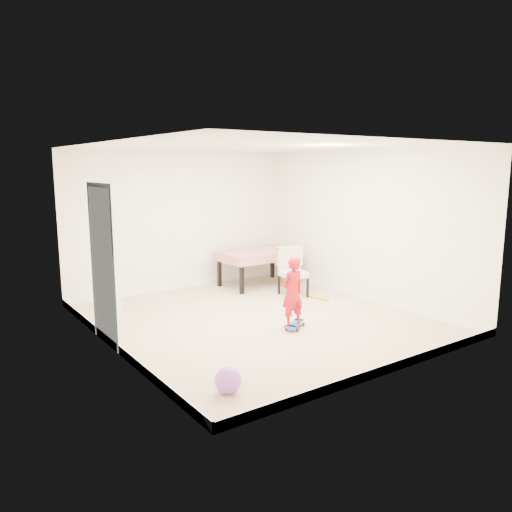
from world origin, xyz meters
TOP-DOWN VIEW (x-y plane):
  - ground at (0.00, 0.00)m, footprint 5.00×5.00m
  - ceiling at (0.00, 0.00)m, footprint 4.50×5.00m
  - wall_back at (0.00, 2.48)m, footprint 4.50×0.04m
  - wall_front at (0.00, -2.48)m, footprint 4.50×0.04m
  - wall_left at (-2.23, 0.00)m, footprint 0.04×5.00m
  - wall_right at (2.23, 0.00)m, footprint 0.04×5.00m
  - door at (-2.22, 0.30)m, footprint 0.11×0.94m
  - baseboard_back at (0.00, 2.49)m, footprint 4.50×0.02m
  - baseboard_front at (0.00, -2.49)m, footprint 4.50×0.02m
  - baseboard_left at (-2.24, 0.00)m, footprint 0.02×5.00m
  - baseboard_right at (2.24, 0.00)m, footprint 0.02×5.00m
  - dining_table at (1.30, 1.84)m, footprint 1.52×0.98m
  - dining_chair at (1.35, 0.81)m, footprint 0.61×0.66m
  - skateboard at (0.20, -0.64)m, footprint 0.54×0.44m
  - child at (0.14, -0.65)m, footprint 0.37×0.25m
  - balloon at (-1.71, -1.88)m, footprint 0.28×0.28m
  - foam_toy at (1.57, 0.37)m, footprint 0.14×0.40m

SIDE VIEW (x-z plane):
  - ground at x=0.00m, z-range 0.00..0.00m
  - foam_toy at x=1.57m, z-range 0.00..0.06m
  - skateboard at x=0.20m, z-range 0.00..0.08m
  - baseboard_back at x=0.00m, z-range 0.00..0.12m
  - baseboard_front at x=0.00m, z-range 0.00..0.12m
  - baseboard_left at x=-2.24m, z-range 0.00..0.12m
  - baseboard_right at x=2.24m, z-range 0.00..0.12m
  - balloon at x=-1.71m, z-range 0.00..0.28m
  - dining_table at x=1.30m, z-range 0.00..0.70m
  - dining_chair at x=1.35m, z-range 0.00..0.88m
  - child at x=0.14m, z-range 0.00..1.02m
  - door at x=-2.22m, z-range -0.03..2.08m
  - wall_back at x=0.00m, z-range 0.00..2.60m
  - wall_front at x=0.00m, z-range 0.00..2.60m
  - wall_left at x=-2.23m, z-range 0.00..2.60m
  - wall_right at x=2.23m, z-range 0.00..2.60m
  - ceiling at x=0.00m, z-range 2.56..2.60m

